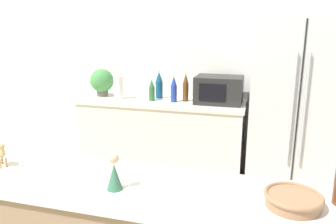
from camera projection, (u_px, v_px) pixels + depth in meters
wall_back at (206, 63)px, 3.67m from camera, size 8.00×0.06×2.55m
back_counter at (162, 139)px, 3.68m from camera, size 1.80×0.63×0.90m
refrigerator at (294, 111)px, 3.16m from camera, size 0.83×0.70×1.77m
potted_plant at (102, 81)px, 3.74m from camera, size 0.27×0.27×0.31m
paper_towel_roll at (119, 87)px, 3.59m from camera, size 0.11×0.11×0.26m
microwave at (219, 90)px, 3.39m from camera, size 0.48×0.37×0.28m
back_bottle_0 at (174, 89)px, 3.44m from camera, size 0.07×0.07×0.28m
back_bottle_1 at (152, 90)px, 3.51m from camera, size 0.06×0.06×0.24m
back_bottle_2 at (159, 85)px, 3.63m from camera, size 0.08×0.08×0.30m
back_bottle_3 at (186, 88)px, 3.47m from camera, size 0.06×0.06×0.31m
fruit_bowl at (293, 199)px, 1.29m from camera, size 0.23×0.23×0.06m
camel_figurine at (0, 152)px, 1.66m from camera, size 0.10×0.09×0.13m
wise_man_figurine_blue at (114, 174)px, 1.42m from camera, size 0.07×0.07×0.17m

